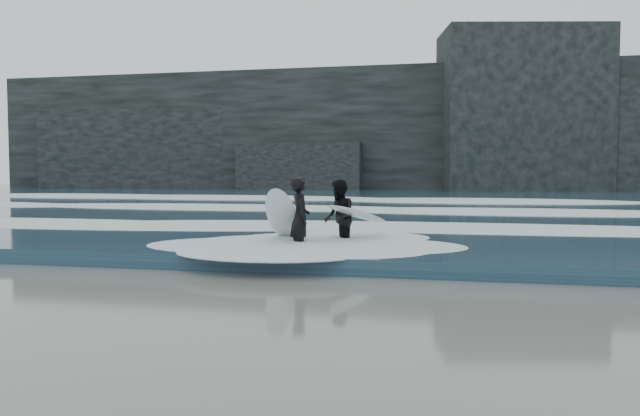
% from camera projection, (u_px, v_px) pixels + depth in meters
% --- Properties ---
extents(ground, '(120.00, 120.00, 0.00)m').
position_uv_depth(ground, '(107.00, 309.00, 7.97)').
color(ground, brown).
rests_on(ground, ground).
extents(sea, '(90.00, 52.00, 0.30)m').
position_uv_depth(sea, '(381.00, 199.00, 36.22)').
color(sea, navy).
rests_on(sea, ground).
extents(headland, '(70.00, 9.00, 10.00)m').
position_uv_depth(headland, '(406.00, 133.00, 52.50)').
color(headland, black).
rests_on(headland, ground).
extents(foam_near, '(60.00, 3.20, 0.20)m').
position_uv_depth(foam_near, '(291.00, 222.00, 16.72)').
color(foam_near, white).
rests_on(foam_near, sea).
extents(foam_mid, '(60.00, 4.00, 0.24)m').
position_uv_depth(foam_mid, '(339.00, 207.00, 23.54)').
color(foam_mid, white).
rests_on(foam_mid, sea).
extents(foam_far, '(60.00, 4.80, 0.30)m').
position_uv_depth(foam_far, '(372.00, 197.00, 32.31)').
color(foam_far, white).
rests_on(foam_far, sea).
extents(surfer_left, '(1.18, 2.14, 1.64)m').
position_uv_depth(surfer_left, '(294.00, 217.00, 12.65)').
color(surfer_left, black).
rests_on(surfer_left, ground).
extents(surfer_right, '(1.51, 2.21, 1.59)m').
position_uv_depth(surfer_right, '(342.00, 216.00, 13.17)').
color(surfer_right, black).
rests_on(surfer_right, ground).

